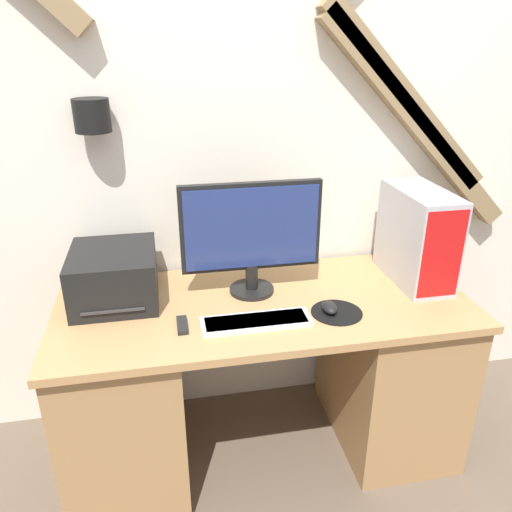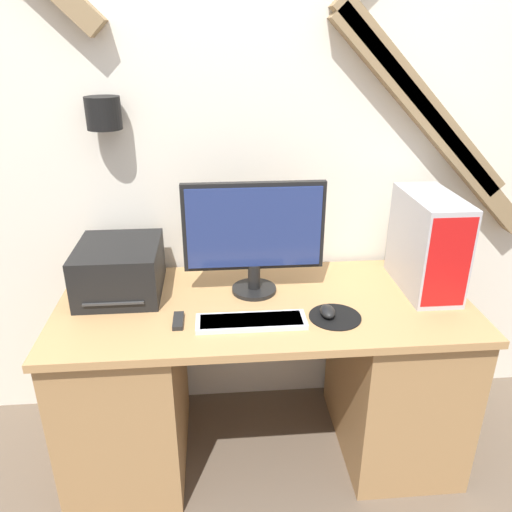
# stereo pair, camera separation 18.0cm
# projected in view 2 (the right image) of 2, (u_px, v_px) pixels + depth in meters

# --- Properties ---
(wall_back) EXTENTS (6.40, 0.18, 2.70)m
(wall_back) POSITION_uv_depth(u_px,v_px,m) (258.00, 117.00, 2.01)
(wall_back) COLOR silver
(wall_back) RESTS_ON ground_plane
(desk) EXTENTS (1.57, 0.68, 0.73)m
(desk) POSITION_uv_depth(u_px,v_px,m) (264.00, 376.00, 2.05)
(desk) COLOR tan
(desk) RESTS_ON ground_plane
(monitor) EXTENTS (0.54, 0.18, 0.44)m
(monitor) POSITION_uv_depth(u_px,v_px,m) (254.00, 232.00, 1.89)
(monitor) COLOR black
(monitor) RESTS_ON desk
(keyboard) EXTENTS (0.39, 0.12, 0.02)m
(keyboard) POSITION_uv_depth(u_px,v_px,m) (251.00, 321.00, 1.76)
(keyboard) COLOR silver
(keyboard) RESTS_ON desk
(mousepad) EXTENTS (0.19, 0.19, 0.00)m
(mousepad) POSITION_uv_depth(u_px,v_px,m) (335.00, 317.00, 1.80)
(mousepad) COLOR black
(mousepad) RESTS_ON desk
(mouse) EXTENTS (0.05, 0.09, 0.04)m
(mouse) POSITION_uv_depth(u_px,v_px,m) (328.00, 311.00, 1.80)
(mouse) COLOR black
(mouse) RESTS_ON mousepad
(computer_tower) EXTENTS (0.18, 0.39, 0.38)m
(computer_tower) POSITION_uv_depth(u_px,v_px,m) (428.00, 243.00, 1.94)
(computer_tower) COLOR #B2B2B7
(computer_tower) RESTS_ON desk
(printer) EXTENTS (0.31, 0.36, 0.20)m
(printer) POSITION_uv_depth(u_px,v_px,m) (120.00, 269.00, 1.94)
(printer) COLOR black
(printer) RESTS_ON desk
(remote_control) EXTENTS (0.04, 0.11, 0.02)m
(remote_control) POSITION_uv_depth(u_px,v_px,m) (178.00, 321.00, 1.76)
(remote_control) COLOR black
(remote_control) RESTS_ON desk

